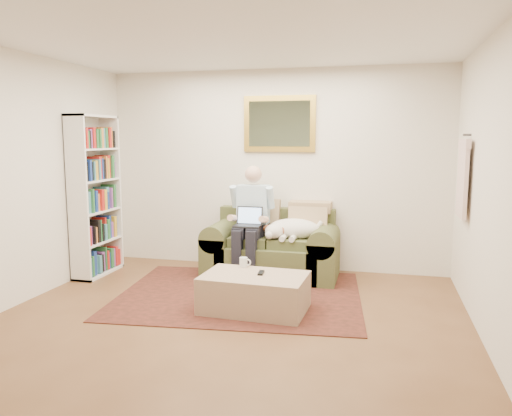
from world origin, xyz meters
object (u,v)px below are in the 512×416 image
at_px(sleeping_dog, 294,229).
at_px(sofa, 272,253).
at_px(ottoman, 254,293).
at_px(seated_man, 250,223).
at_px(bookshelf, 95,196).
at_px(laptop, 249,221).
at_px(coffee_mug, 243,262).

bearing_deg(sleeping_dog, sofa, 164.26).
distance_m(sleeping_dog, ottoman, 1.32).
height_order(seated_man, bookshelf, bookshelf).
height_order(ottoman, bookshelf, bookshelf).
xyz_separation_m(seated_man, sleeping_dog, (0.54, 0.07, -0.06)).
relative_size(laptop, sleeping_dog, 0.47).
bearing_deg(sofa, laptop, -138.98).
height_order(laptop, bookshelf, bookshelf).
relative_size(sleeping_dog, bookshelf, 0.34).
relative_size(seated_man, bookshelf, 0.69).
bearing_deg(bookshelf, seated_man, 8.87).
bearing_deg(ottoman, sleeping_dog, 81.49).
xyz_separation_m(laptop, ottoman, (0.35, -1.10, -0.54)).
bearing_deg(ottoman, bookshelf, 159.19).
distance_m(sofa, seated_man, 0.50).
xyz_separation_m(sofa, ottoman, (0.11, -1.32, -0.10)).
distance_m(laptop, ottoman, 1.28).
xyz_separation_m(seated_man, ottoman, (0.35, -1.17, -0.50)).
relative_size(ottoman, coffee_mug, 10.22).
relative_size(sofa, ottoman, 1.60).
distance_m(seated_man, sleeping_dog, 0.55).
bearing_deg(coffee_mug, sleeping_dog, 68.62).
relative_size(sofa, bookshelf, 0.82).
relative_size(sleeping_dog, coffee_mug, 6.75).
relative_size(laptop, ottoman, 0.31).
bearing_deg(bookshelf, laptop, 7.02).
bearing_deg(coffee_mug, ottoman, -55.55).
height_order(sleeping_dog, ottoman, sleeping_dog).
distance_m(sofa, sleeping_dog, 0.46).
xyz_separation_m(sleeping_dog, bookshelf, (-2.47, -0.37, 0.37)).
bearing_deg(sofa, ottoman, -85.27).
height_order(sofa, bookshelf, bookshelf).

